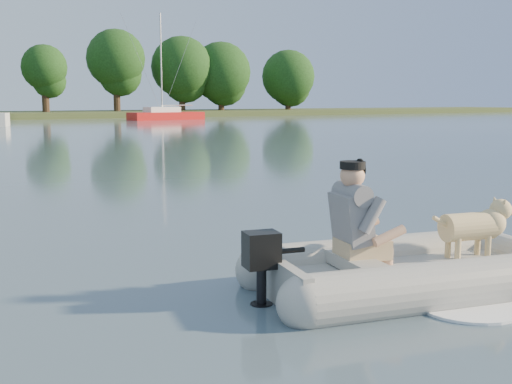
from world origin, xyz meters
TOP-DOWN VIEW (x-y plane):
  - water at (0.00, 0.00)m, footprint 160.00×160.00m
  - dinghy at (0.73, 0.36)m, footprint 5.29×4.26m
  - man at (0.06, 0.55)m, footprint 0.83×0.75m
  - dog at (1.37, 0.28)m, footprint 0.98×0.51m
  - outboard_motor at (-0.89, 0.70)m, footprint 0.46×0.37m
  - sailboat at (19.30, 49.78)m, footprint 7.11×2.85m

SIDE VIEW (x-z plane):
  - water at x=0.00m, z-range 0.00..0.00m
  - outboard_motor at x=-0.89m, z-range -0.08..0.70m
  - sailboat at x=19.30m, z-range -4.34..5.17m
  - dog at x=1.37m, z-range 0.21..0.82m
  - dinghy at x=0.73m, z-range -0.10..1.28m
  - man at x=0.06m, z-range 0.24..1.31m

